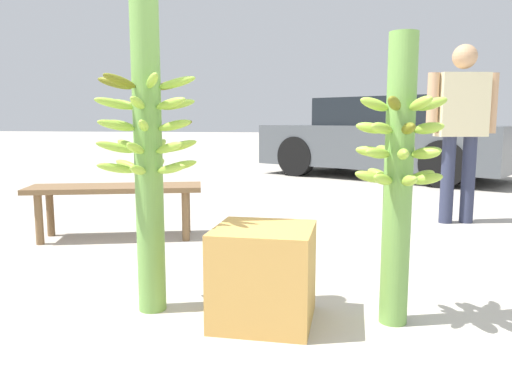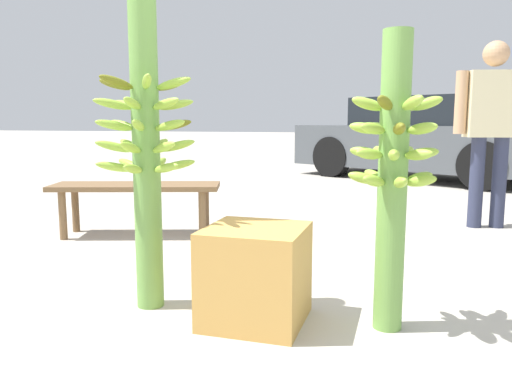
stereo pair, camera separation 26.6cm
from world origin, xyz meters
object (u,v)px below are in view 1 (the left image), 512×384
Objects in this scene: banana_stalk_center at (399,171)px; parked_car at (387,139)px; banana_stalk_left at (148,141)px; vendor_person at (461,119)px; produce_crate at (264,274)px; market_bench at (116,193)px.

banana_stalk_center is 0.30× the size of parked_car.
banana_stalk_left reaches higher than vendor_person.
banana_stalk_left is at bearing 176.55° from produce_crate.
banana_stalk_left is at bearing 39.94° from vendor_person.
market_bench is at bearing 135.61° from produce_crate.
market_bench is (-2.82, -1.19, -0.60)m from vendor_person.
parked_car is (-0.41, 3.83, -0.31)m from vendor_person.
market_bench is 0.32× the size of parked_car.
market_bench is 5.58m from parked_car.
banana_stalk_left is 3.23m from vendor_person.
banana_stalk_center is 0.94× the size of market_bench.
banana_stalk_left is 0.85m from produce_crate.
vendor_person is (0.75, 2.52, 0.25)m from banana_stalk_center.
produce_crate is at bearing -3.45° from banana_stalk_left.
banana_stalk_center is 2.49m from market_bench.
produce_crate is (-0.94, -6.46, -0.43)m from parked_car.
parked_car is at bearing 76.73° from banana_stalk_left.
produce_crate is (1.47, -1.44, -0.14)m from market_bench.
banana_stalk_center is 0.82× the size of vendor_person.
parked_car is at bearing -97.30° from vendor_person.
banana_stalk_center is at bearing -50.50° from market_bench.
banana_stalk_center is 2.93× the size of produce_crate.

